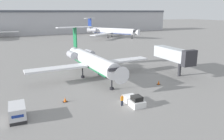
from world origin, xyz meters
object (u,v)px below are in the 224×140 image
at_px(worker_near_tug, 122,100).
at_px(traffic_cone_left, 65,100).
at_px(airplane_parked_far_right, 111,31).
at_px(luggage_cart, 17,112).
at_px(jet_bridge, 174,55).
at_px(airplane_main, 92,61).
at_px(traffic_cone_right, 159,83).
at_px(pushback_tug, 134,101).

xyz_separation_m(worker_near_tug, traffic_cone_left, (-7.61, 4.97, -0.52)).
distance_m(traffic_cone_left, airplane_parked_far_right, 89.03).
relative_size(traffic_cone_left, airplane_parked_far_right, 0.02).
bearing_deg(luggage_cart, jet_bridge, 15.33).
height_order(airplane_main, traffic_cone_right, airplane_main).
distance_m(airplane_main, traffic_cone_right, 14.77).
bearing_deg(luggage_cart, airplane_main, 42.63).
bearing_deg(jet_bridge, airplane_main, 164.09).
bearing_deg(traffic_cone_left, luggage_cart, -156.02).
distance_m(pushback_tug, airplane_parked_far_right, 89.69).
height_order(traffic_cone_left, traffic_cone_right, traffic_cone_right).
xyz_separation_m(airplane_main, luggage_cart, (-15.48, -14.25, -2.62)).
relative_size(worker_near_tug, airplane_parked_far_right, 0.06).
xyz_separation_m(traffic_cone_left, jet_bridge, (26.39, 6.04, 4.08)).
height_order(traffic_cone_left, airplane_parked_far_right, airplane_parked_far_right).
distance_m(worker_near_tug, airplane_parked_far_right, 90.14).
xyz_separation_m(pushback_tug, airplane_parked_far_right, (33.54, 83.14, 2.91)).
bearing_deg(airplane_parked_far_right, traffic_cone_left, -118.93).
xyz_separation_m(traffic_cone_left, traffic_cone_right, (18.67, 0.93, 0.03)).
distance_m(airplane_main, pushback_tug, 16.71).
bearing_deg(pushback_tug, traffic_cone_right, 34.02).
distance_m(airplane_main, luggage_cart, 21.20).
distance_m(worker_near_tug, traffic_cone_right, 12.55).
bearing_deg(traffic_cone_right, traffic_cone_left, -177.15).
height_order(airplane_parked_far_right, jet_bridge, airplane_parked_far_right).
bearing_deg(airplane_parked_far_right, pushback_tug, -111.97).
height_order(pushback_tug, luggage_cart, luggage_cart).
relative_size(worker_near_tug, traffic_cone_right, 2.04).
bearing_deg(luggage_cart, worker_near_tug, -7.27).
distance_m(worker_near_tug, jet_bridge, 22.06).
height_order(traffic_cone_left, jet_bridge, jet_bridge).
bearing_deg(traffic_cone_left, jet_bridge, 12.90).
bearing_deg(worker_near_tug, traffic_cone_right, 28.05).
bearing_deg(pushback_tug, jet_bridge, 33.80).
xyz_separation_m(pushback_tug, worker_near_tug, (-1.90, 0.29, 0.30)).
relative_size(airplane_main, worker_near_tug, 16.26).
xyz_separation_m(luggage_cart, traffic_cone_left, (6.98, 3.11, -0.64)).
height_order(pushback_tug, airplane_parked_far_right, airplane_parked_far_right).
xyz_separation_m(luggage_cart, airplane_parked_far_right, (50.02, 80.98, 2.49)).
relative_size(pushback_tug, worker_near_tug, 2.50).
distance_m(traffic_cone_left, traffic_cone_right, 18.69).
bearing_deg(traffic_cone_left, pushback_tug, -28.96).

